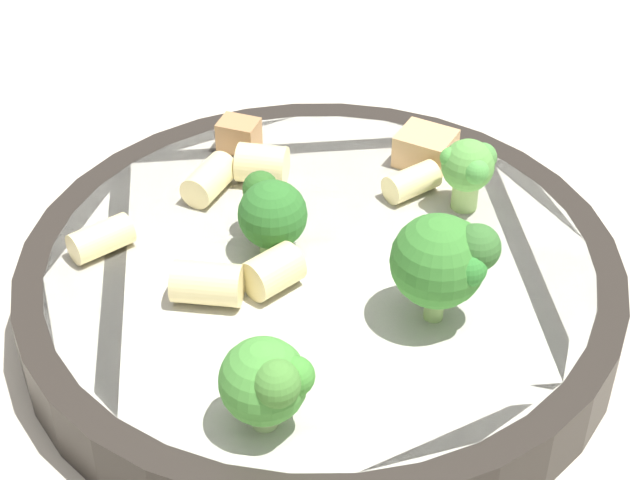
{
  "coord_description": "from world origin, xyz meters",
  "views": [
    {
      "loc": [
        -0.1,
        0.33,
        0.31
      ],
      "look_at": [
        0.0,
        0.0,
        0.04
      ],
      "focal_mm": 60.0,
      "sensor_mm": 36.0,
      "label": 1
    }
  ],
  "objects_px": {
    "broccoli_floret_1": "(444,259)",
    "broccoli_floret_2": "(469,168)",
    "broccoli_floret_3": "(273,207)",
    "chicken_chunk_0": "(426,148)",
    "pasta_bowl": "(320,281)",
    "broccoli_floret_0": "(265,380)",
    "rigatoni_0": "(412,182)",
    "rigatoni_5": "(209,180)",
    "chicken_chunk_1": "(239,135)",
    "rigatoni_1": "(101,239)",
    "rigatoni_4": "(207,283)",
    "rigatoni_3": "(262,164)",
    "rigatoni_2": "(273,271)"
  },
  "relations": [
    {
      "from": "broccoli_floret_1",
      "to": "broccoli_floret_2",
      "type": "distance_m",
      "value": 0.07
    },
    {
      "from": "broccoli_floret_3",
      "to": "chicken_chunk_0",
      "type": "relative_size",
      "value": 1.35
    },
    {
      "from": "pasta_bowl",
      "to": "broccoli_floret_0",
      "type": "xyz_separation_m",
      "value": [
        -0.01,
        0.09,
        0.03
      ]
    },
    {
      "from": "chicken_chunk_0",
      "to": "rigatoni_0",
      "type": "bearing_deg",
      "value": 88.54
    },
    {
      "from": "pasta_bowl",
      "to": "rigatoni_5",
      "type": "bearing_deg",
      "value": -27.13
    },
    {
      "from": "broccoli_floret_2",
      "to": "rigatoni_5",
      "type": "relative_size",
      "value": 1.29
    },
    {
      "from": "pasta_bowl",
      "to": "broccoli_floret_1",
      "type": "bearing_deg",
      "value": 158.95
    },
    {
      "from": "rigatoni_0",
      "to": "chicken_chunk_1",
      "type": "relative_size",
      "value": 1.34
    },
    {
      "from": "broccoli_floret_3",
      "to": "rigatoni_1",
      "type": "xyz_separation_m",
      "value": [
        0.07,
        0.03,
        -0.01
      ]
    },
    {
      "from": "broccoli_floret_0",
      "to": "rigatoni_1",
      "type": "bearing_deg",
      "value": -36.72
    },
    {
      "from": "rigatoni_5",
      "to": "chicken_chunk_1",
      "type": "height_order",
      "value": "same"
    },
    {
      "from": "chicken_chunk_1",
      "to": "broccoli_floret_2",
      "type": "bearing_deg",
      "value": 171.52
    },
    {
      "from": "rigatoni_4",
      "to": "broccoli_floret_3",
      "type": "bearing_deg",
      "value": -107.88
    },
    {
      "from": "broccoli_floret_1",
      "to": "rigatoni_3",
      "type": "height_order",
      "value": "broccoli_floret_1"
    },
    {
      "from": "broccoli_floret_3",
      "to": "rigatoni_3",
      "type": "relative_size",
      "value": 1.5
    },
    {
      "from": "rigatoni_2",
      "to": "chicken_chunk_0",
      "type": "height_order",
      "value": "rigatoni_2"
    },
    {
      "from": "pasta_bowl",
      "to": "rigatoni_3",
      "type": "distance_m",
      "value": 0.07
    },
    {
      "from": "rigatoni_2",
      "to": "chicken_chunk_0",
      "type": "xyz_separation_m",
      "value": [
        -0.04,
        -0.1,
        -0.0
      ]
    },
    {
      "from": "rigatoni_4",
      "to": "broccoli_floret_1",
      "type": "bearing_deg",
      "value": -169.95
    },
    {
      "from": "rigatoni_4",
      "to": "rigatoni_5",
      "type": "xyz_separation_m",
      "value": [
        0.03,
        -0.07,
        -0.0
      ]
    },
    {
      "from": "broccoli_floret_0",
      "to": "rigatoni_2",
      "type": "height_order",
      "value": "broccoli_floret_0"
    },
    {
      "from": "broccoli_floret_2",
      "to": "rigatoni_5",
      "type": "distance_m",
      "value": 0.11
    },
    {
      "from": "pasta_bowl",
      "to": "chicken_chunk_0",
      "type": "height_order",
      "value": "chicken_chunk_0"
    },
    {
      "from": "rigatoni_1",
      "to": "rigatoni_5",
      "type": "relative_size",
      "value": 1.0
    },
    {
      "from": "pasta_bowl",
      "to": "rigatoni_0",
      "type": "relative_size",
      "value": 10.28
    },
    {
      "from": "pasta_bowl",
      "to": "rigatoni_4",
      "type": "height_order",
      "value": "rigatoni_4"
    },
    {
      "from": "pasta_bowl",
      "to": "broccoli_floret_0",
      "type": "height_order",
      "value": "broccoli_floret_0"
    },
    {
      "from": "broccoli_floret_3",
      "to": "rigatoni_1",
      "type": "height_order",
      "value": "broccoli_floret_3"
    },
    {
      "from": "rigatoni_0",
      "to": "broccoli_floret_0",
      "type": "bearing_deg",
      "value": 83.0
    },
    {
      "from": "broccoli_floret_0",
      "to": "rigatoni_4",
      "type": "distance_m",
      "value": 0.07
    },
    {
      "from": "broccoli_floret_0",
      "to": "broccoli_floret_2",
      "type": "height_order",
      "value": "broccoli_floret_0"
    },
    {
      "from": "rigatoni_3",
      "to": "rigatoni_4",
      "type": "bearing_deg",
      "value": 94.09
    },
    {
      "from": "pasta_bowl",
      "to": "broccoli_floret_0",
      "type": "relative_size",
      "value": 6.97
    },
    {
      "from": "broccoli_floret_0",
      "to": "chicken_chunk_0",
      "type": "relative_size",
      "value": 1.46
    },
    {
      "from": "rigatoni_0",
      "to": "rigatoni_2",
      "type": "distance_m",
      "value": 0.09
    },
    {
      "from": "broccoli_floret_2",
      "to": "rigatoni_3",
      "type": "xyz_separation_m",
      "value": [
        0.09,
        0.01,
        -0.01
      ]
    },
    {
      "from": "rigatoni_1",
      "to": "pasta_bowl",
      "type": "bearing_deg",
      "value": -166.88
    },
    {
      "from": "rigatoni_0",
      "to": "rigatoni_1",
      "type": "xyz_separation_m",
      "value": [
        0.11,
        0.08,
        0.0
      ]
    },
    {
      "from": "broccoli_floret_1",
      "to": "rigatoni_1",
      "type": "height_order",
      "value": "broccoli_floret_1"
    },
    {
      "from": "rigatoni_0",
      "to": "rigatoni_1",
      "type": "distance_m",
      "value": 0.14
    },
    {
      "from": "chicken_chunk_0",
      "to": "rigatoni_4",
      "type": "bearing_deg",
      "value": 62.57
    },
    {
      "from": "broccoli_floret_2",
      "to": "rigatoni_3",
      "type": "height_order",
      "value": "broccoli_floret_2"
    },
    {
      "from": "rigatoni_4",
      "to": "rigatoni_0",
      "type": "bearing_deg",
      "value": -123.45
    },
    {
      "from": "broccoli_floret_2",
      "to": "broccoli_floret_3",
      "type": "height_order",
      "value": "same"
    },
    {
      "from": "rigatoni_5",
      "to": "rigatoni_3",
      "type": "bearing_deg",
      "value": -139.65
    },
    {
      "from": "broccoli_floret_3",
      "to": "rigatoni_2",
      "type": "height_order",
      "value": "broccoli_floret_3"
    },
    {
      "from": "rigatoni_3",
      "to": "rigatoni_4",
      "type": "relative_size",
      "value": 0.82
    },
    {
      "from": "broccoli_floret_3",
      "to": "rigatoni_5",
      "type": "height_order",
      "value": "broccoli_floret_3"
    },
    {
      "from": "rigatoni_0",
      "to": "rigatoni_2",
      "type": "relative_size",
      "value": 1.14
    },
    {
      "from": "broccoli_floret_0",
      "to": "pasta_bowl",
      "type": "bearing_deg",
      "value": -85.15
    }
  ]
}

